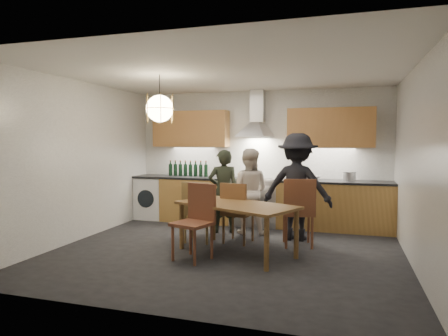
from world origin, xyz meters
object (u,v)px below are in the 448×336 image
(person_mid, at_px, (248,191))
(chair_front, at_px, (197,216))
(person_left, at_px, (223,191))
(person_right, at_px, (297,187))
(stock_pot, at_px, (349,177))
(wine_bottles, at_px, (188,168))
(dining_table, at_px, (236,210))
(chair_back_left, at_px, (198,208))
(mixing_bowl, at_px, (311,178))

(person_mid, bearing_deg, chair_front, 75.73)
(chair_front, height_order, person_left, person_left)
(person_right, bearing_deg, chair_front, 54.53)
(stock_pot, height_order, wine_bottles, wine_bottles)
(dining_table, bearing_deg, wine_bottles, 151.98)
(wine_bottles, bearing_deg, person_left, -40.18)
(chair_back_left, bearing_deg, dining_table, 148.61)
(person_right, relative_size, wine_bottles, 2.05)
(chair_front, relative_size, person_right, 0.59)
(chair_front, xyz_separation_m, stock_pot, (2.01, 2.42, 0.39))
(dining_table, xyz_separation_m, person_mid, (-0.13, 1.27, 0.11))
(dining_table, height_order, person_left, person_left)
(dining_table, height_order, chair_front, chair_front)
(chair_front, bearing_deg, dining_table, 57.60)
(person_mid, relative_size, stock_pot, 6.70)
(wine_bottles, bearing_deg, chair_front, -65.29)
(person_left, height_order, person_mid, person_mid)
(person_mid, xyz_separation_m, mixing_bowl, (1.00, 0.69, 0.20))
(person_left, bearing_deg, mixing_bowl, -175.34)
(mixing_bowl, bearing_deg, person_right, -99.04)
(person_right, bearing_deg, dining_table, 59.44)
(chair_front, height_order, person_mid, person_mid)
(chair_back_left, height_order, stock_pot, stock_pot)
(person_right, height_order, wine_bottles, person_right)
(dining_table, distance_m, person_right, 1.32)
(person_mid, relative_size, person_right, 0.85)
(mixing_bowl, bearing_deg, stock_pot, 5.38)
(person_right, bearing_deg, stock_pot, -126.98)
(person_left, distance_m, person_right, 1.31)
(person_right, xyz_separation_m, mixing_bowl, (0.14, 0.89, 0.07))
(dining_table, xyz_separation_m, stock_pot, (1.55, 2.03, 0.34))
(stock_pot, bearing_deg, person_right, -130.72)
(chair_front, xyz_separation_m, person_right, (1.19, 1.46, 0.28))
(mixing_bowl, bearing_deg, person_mid, -145.36)
(person_mid, distance_m, stock_pot, 1.86)
(wine_bottles, bearing_deg, person_right, -23.21)
(person_mid, xyz_separation_m, wine_bottles, (-1.46, 0.80, 0.31))
(person_mid, bearing_deg, person_left, 5.29)
(dining_table, xyz_separation_m, chair_front, (-0.46, -0.39, -0.05))
(mixing_bowl, bearing_deg, dining_table, -114.01)
(stock_pot, bearing_deg, chair_front, -129.81)
(person_mid, bearing_deg, dining_table, 92.88)
(chair_front, height_order, person_right, person_right)
(chair_back_left, distance_m, stock_pot, 2.85)
(person_mid, relative_size, mixing_bowl, 4.39)
(chair_back_left, height_order, person_left, person_left)
(person_mid, bearing_deg, stock_pot, -158.71)
(chair_back_left, relative_size, stock_pot, 4.41)
(chair_front, xyz_separation_m, person_mid, (0.33, 1.66, 0.15))
(person_mid, height_order, stock_pot, person_mid)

